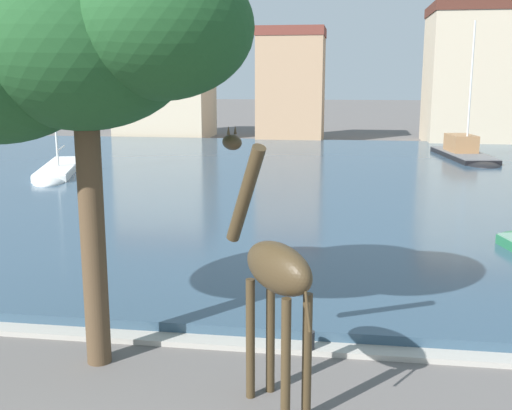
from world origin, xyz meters
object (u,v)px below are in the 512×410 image
object	(u,v)px
giraffe_statue	(274,271)
sailboat_black	(465,155)
sailboat_white	(58,173)
mooring_bollard	(309,343)
shade_tree	(66,50)

from	to	relation	value
giraffe_statue	sailboat_black	xyz separation A→B (m)	(8.84, 32.28, -1.86)
giraffe_statue	sailboat_white	distance (m)	26.62
sailboat_white	sailboat_black	world-z (taller)	sailboat_black
sailboat_white	mooring_bollard	size ratio (longest dim) A/B	17.83
giraffe_statue	sailboat_black	bearing A→B (deg)	74.68
giraffe_statue	mooring_bollard	size ratio (longest dim) A/B	9.55
giraffe_statue	sailboat_black	distance (m)	33.52
sailboat_black	mooring_bollard	xyz separation A→B (m)	(-8.35, -30.20, -0.33)
giraffe_statue	shade_tree	world-z (taller)	shade_tree
giraffe_statue	mooring_bollard	world-z (taller)	giraffe_statue
giraffe_statue	shade_tree	bearing A→B (deg)	165.54
sailboat_white	mooring_bollard	distance (m)	25.13
giraffe_statue	sailboat_black	world-z (taller)	sailboat_black
giraffe_statue	sailboat_white	bearing A→B (deg)	123.58
sailboat_black	mooring_bollard	world-z (taller)	sailboat_black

